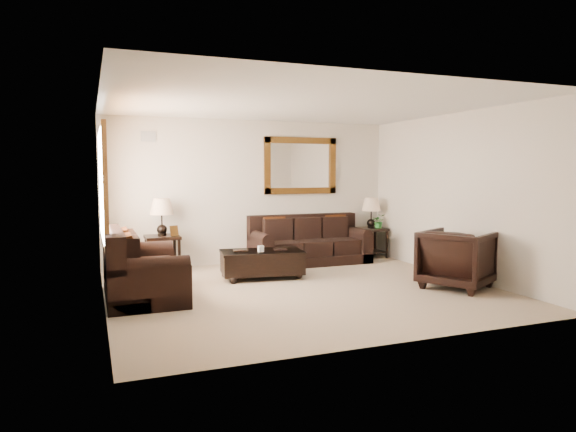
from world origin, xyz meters
name	(u,v)px	position (x,y,z in m)	size (l,w,h in m)	color
room	(304,198)	(0.00, 0.00, 1.35)	(5.51, 5.01, 2.71)	gray
window	(103,185)	(-2.70, 0.90, 1.55)	(0.07, 1.96, 1.66)	white
mirror	(301,166)	(0.98, 2.47, 1.85)	(1.50, 0.06, 1.10)	#482D0E
air_vent	(148,136)	(-1.90, 2.48, 2.35)	(0.25, 0.02, 0.18)	#999999
sofa	(309,246)	(0.98, 2.06, 0.33)	(2.21, 0.95, 0.90)	black
loveseat	(139,273)	(-2.29, 0.37, 0.35)	(1.01, 1.70, 0.96)	black
end_table_left	(162,224)	(-1.74, 2.17, 0.83)	(0.58, 0.58, 1.27)	black
end_table_right	(371,219)	(2.41, 2.19, 0.79)	(0.55, 0.55, 1.21)	black
coffee_table	(262,261)	(-0.29, 1.04, 0.28)	(1.41, 0.89, 0.56)	black
armchair	(457,256)	(2.20, -0.69, 0.48)	(0.94, 0.88, 0.97)	black
potted_plant	(379,223)	(2.53, 2.09, 0.71)	(0.26, 0.29, 0.22)	#205A1F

